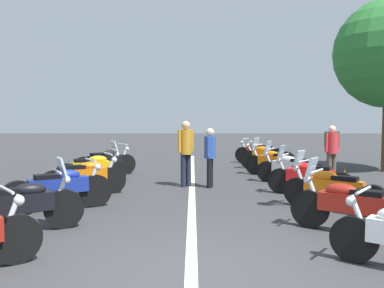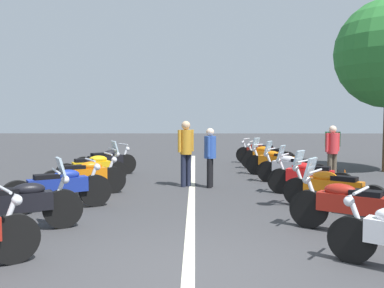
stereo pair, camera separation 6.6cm
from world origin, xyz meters
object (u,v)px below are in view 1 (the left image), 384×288
object	(u,v)px
bystander_1	(332,144)
bystander_3	(332,149)
motorcycle_left_row_2	(59,188)
motorcycle_right_row_7	(259,152)
motorcycle_right_row_2	(332,188)
traffic_cone_0	(344,182)
motorcycle_left_row_5	(106,162)
motorcycle_right_row_1	(350,205)
motorcycle_right_row_6	(267,157)
motorcycle_right_row_4	(291,168)
motorcycle_left_row_1	(21,205)
bystander_0	(186,148)
motorcycle_left_row_3	(85,177)
motorcycle_left_row_4	(93,168)
motorcycle_right_row_5	(275,162)
bystander_2	(210,153)
motorcycle_right_row_3	(309,177)

from	to	relation	value
bystander_1	bystander_3	xyz separation A→B (m)	(-2.38, 0.78, 0.04)
motorcycle_left_row_2	motorcycle_right_row_7	world-z (taller)	motorcycle_left_row_2
motorcycle_right_row_2	traffic_cone_0	bearing A→B (deg)	-78.55
motorcycle_right_row_7	traffic_cone_0	xyz separation A→B (m)	(-6.36, -1.10, -0.17)
motorcycle_left_row_5	motorcycle_right_row_1	distance (m)	8.46
motorcycle_right_row_6	bystander_1	bearing A→B (deg)	-157.21
motorcycle_left_row_2	motorcycle_right_row_7	distance (m)	9.87
motorcycle_right_row_4	traffic_cone_0	distance (m)	1.74
motorcycle_left_row_1	bystander_0	distance (m)	5.28
motorcycle_right_row_1	motorcycle_right_row_2	world-z (taller)	motorcycle_right_row_1
motorcycle_left_row_3	bystander_0	xyz separation A→B (m)	(1.30, -2.41, 0.59)
motorcycle_left_row_4	motorcycle_right_row_4	bearing A→B (deg)	-26.93
bystander_0	motorcycle_right_row_5	bearing A→B (deg)	-95.61
motorcycle_left_row_1	bystander_2	distance (m)	5.52
motorcycle_right_row_6	bystander_3	size ratio (longest dim) A/B	1.15
motorcycle_right_row_7	motorcycle_left_row_4	bearing A→B (deg)	71.82
motorcycle_left_row_3	motorcycle_left_row_5	xyz separation A→B (m)	(3.30, 0.18, 0.00)
bystander_3	bystander_2	bearing A→B (deg)	80.48
motorcycle_right_row_5	motorcycle_right_row_3	bearing A→B (deg)	129.40
motorcycle_left_row_2	motorcycle_left_row_5	bearing A→B (deg)	59.50
motorcycle_right_row_2	motorcycle_right_row_5	size ratio (longest dim) A/B	0.98
motorcycle_right_row_7	bystander_2	size ratio (longest dim) A/B	1.19
motorcycle_left_row_5	motorcycle_right_row_1	world-z (taller)	motorcycle_right_row_1
motorcycle_right_row_4	bystander_2	bearing A→B (deg)	45.34
motorcycle_right_row_7	motorcycle_right_row_2	bearing A→B (deg)	120.32
motorcycle_left_row_3	bystander_1	size ratio (longest dim) A/B	1.20
motorcycle_right_row_1	motorcycle_right_row_7	size ratio (longest dim) A/B	0.93
motorcycle_left_row_5	motorcycle_left_row_1	bearing A→B (deg)	-126.29
motorcycle_left_row_3	motorcycle_right_row_1	xyz separation A→B (m)	(-3.24, -5.17, 0.01)
motorcycle_right_row_4	motorcycle_right_row_2	bearing A→B (deg)	122.14
motorcycle_right_row_6	bystander_3	xyz separation A→B (m)	(-2.57, -1.46, 0.49)
motorcycle_right_row_5	motorcycle_right_row_7	world-z (taller)	motorcycle_right_row_5
motorcycle_right_row_5	motorcycle_left_row_1	bearing A→B (deg)	86.36
motorcycle_left_row_1	motorcycle_left_row_4	bearing A→B (deg)	61.44
motorcycle_right_row_2	motorcycle_left_row_2	bearing A→B (deg)	38.50
bystander_0	bystander_3	world-z (taller)	bystander_0
motorcycle_left_row_2	motorcycle_right_row_2	size ratio (longest dim) A/B	1.11
motorcycle_right_row_2	bystander_3	size ratio (longest dim) A/B	1.09
motorcycle_left_row_3	motorcycle_left_row_4	bearing A→B (deg)	68.85
motorcycle_right_row_7	motorcycle_left_row_5	bearing A→B (deg)	60.93
motorcycle_left_row_3	motorcycle_right_row_5	world-z (taller)	motorcycle_right_row_5
motorcycle_right_row_6	bystander_0	xyz separation A→B (m)	(-3.60, 2.84, 0.59)
motorcycle_right_row_2	bystander_3	distance (m)	4.10
motorcycle_left_row_5	traffic_cone_0	size ratio (longest dim) A/B	2.92
motorcycle_right_row_1	traffic_cone_0	size ratio (longest dim) A/B	2.88
motorcycle_left_row_3	motorcycle_right_row_1	size ratio (longest dim) A/B	1.06
motorcycle_left_row_3	bystander_2	xyz separation A→B (m)	(1.17, -3.06, 0.47)
motorcycle_left_row_4	motorcycle_right_row_2	size ratio (longest dim) A/B	1.04
motorcycle_left_row_1	motorcycle_right_row_2	bearing A→B (deg)	-11.72
motorcycle_left_row_1	motorcycle_left_row_4	distance (m)	4.88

